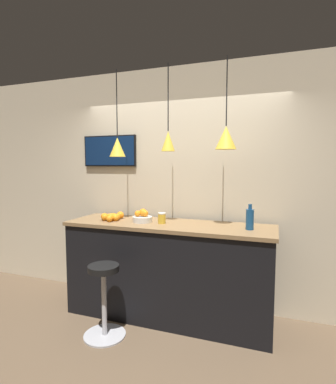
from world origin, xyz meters
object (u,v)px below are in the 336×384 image
Objects in this scene: spread_jar at (162,218)px; bar_stool at (104,294)px; fruit_bowl at (142,217)px; juice_bottle at (250,219)px; mounted_tv at (110,151)px.

bar_stool is at bearing -125.48° from spread_jar.
fruit_bowl reaches higher than spread_jar.
juice_bottle reaches higher than fruit_bowl.
spread_jar is at bearing -1.53° from fruit_bowl.
spread_jar is (0.40, 0.56, 0.70)m from bar_stool.
mounted_tv reaches higher than spread_jar.
mounted_tv is at bearing 167.17° from juice_bottle.
juice_bottle is (1.35, 0.56, 0.75)m from bar_stool.
juice_bottle is 2.17× the size of spread_jar.
juice_bottle is at bearing -0.31° from fruit_bowl.
fruit_bowl is 1.18m from juice_bottle.
fruit_bowl reaches higher than bar_stool.
spread_jar is 0.16× the size of mounted_tv.
spread_jar is (0.24, -0.01, 0.00)m from fruit_bowl.
mounted_tv is (-0.89, 0.42, 0.77)m from spread_jar.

